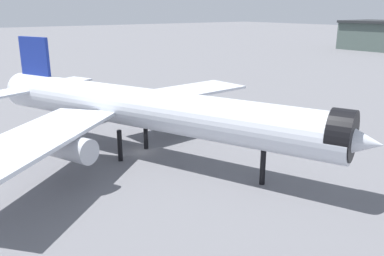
% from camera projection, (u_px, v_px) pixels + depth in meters
% --- Properties ---
extents(ground, '(900.00, 900.00, 0.00)m').
position_uv_depth(ground, '(142.00, 152.00, 59.91)').
color(ground, slate).
extents(airliner_near_gate, '(58.11, 52.05, 16.17)m').
position_uv_depth(airliner_near_gate, '(145.00, 109.00, 55.67)').
color(airliner_near_gate, silver).
rests_on(airliner_near_gate, ground).
extents(baggage_tug_wing, '(3.22, 1.91, 1.85)m').
position_uv_depth(baggage_tug_wing, '(133.00, 98.00, 91.77)').
color(baggage_tug_wing, black).
rests_on(baggage_tug_wing, ground).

